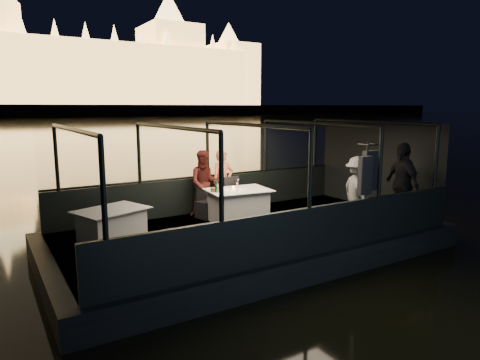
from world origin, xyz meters
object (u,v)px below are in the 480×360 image
coat_stand (365,195)px  person_man_maroon (205,186)px  dining_table_central (238,205)px  person_woman_coral (223,184)px  chair_port_right (235,198)px  wine_bottle (216,186)px  chair_port_left (206,200)px  passenger_stripe (357,189)px  dining_table_aft (112,224)px  passenger_dark (401,188)px

coat_stand → person_man_maroon: (-2.00, 3.32, -0.15)m
dining_table_central → person_woman_coral: bearing=85.0°
chair_port_right → person_woman_coral: person_woman_coral is taller
person_woman_coral → wine_bottle: 1.15m
chair_port_left → coat_stand: coat_stand is taller
dining_table_central → wine_bottle: wine_bottle is taller
chair_port_right → person_woman_coral: (-0.12, 0.42, 0.30)m
person_man_maroon → chair_port_left: bearing=-94.1°
passenger_stripe → person_man_maroon: bearing=66.1°
passenger_stripe → dining_table_aft: bearing=93.9°
dining_table_central → coat_stand: bearing=-57.6°
chair_port_right → person_woman_coral: size_ratio=0.59×
passenger_stripe → wine_bottle: bearing=79.5°
chair_port_left → coat_stand: bearing=-73.8°
dining_table_central → person_man_maroon: bearing=117.0°
coat_stand → wine_bottle: 3.25m
passenger_stripe → passenger_dark: bearing=-94.6°
coat_stand → wine_bottle: coat_stand is taller
dining_table_aft → person_man_maroon: person_man_maroon is taller
dining_table_central → dining_table_aft: (-3.00, -0.13, 0.00)m
coat_stand → chair_port_right: bearing=114.8°
chair_port_right → person_man_maroon: (-0.64, 0.38, 0.30)m
passenger_dark → chair_port_right: bearing=-115.1°
person_woman_coral → wine_bottle: person_woman_coral is taller
person_man_maroon → passenger_stripe: (2.58, -2.55, 0.10)m
dining_table_aft → passenger_stripe: bearing=-16.9°
coat_stand → person_woman_coral: (-1.48, 3.35, -0.15)m
dining_table_aft → dining_table_central: bearing=2.5°
chair_port_left → person_man_maroon: person_man_maroon is taller
person_woman_coral → passenger_dark: passenger_dark is taller
chair_port_left → passenger_stripe: 3.58m
coat_stand → passenger_dark: bearing=11.9°
person_woman_coral → passenger_dark: bearing=-46.8°
chair_port_left → person_woman_coral: person_woman_coral is taller
dining_table_aft → person_woman_coral: size_ratio=0.81×
wine_bottle → coat_stand: bearing=-48.4°
passenger_dark → wine_bottle: passenger_dark is taller
chair_port_right → person_man_maroon: 0.80m
passenger_dark → wine_bottle: size_ratio=5.95×
coat_stand → passenger_stripe: size_ratio=1.25×
passenger_stripe → wine_bottle: passenger_stripe is taller
dining_table_aft → chair_port_left: size_ratio=1.57×
chair_port_left → passenger_dark: 4.59m
chair_port_left → passenger_stripe: bearing=-59.0°
chair_port_right → chair_port_left: bearing=158.6°
dining_table_aft → passenger_stripe: (5.14, -1.56, 0.47)m
dining_table_aft → chair_port_left: chair_port_left is taller
dining_table_aft → person_man_maroon: 2.77m
coat_stand → person_man_maroon: bearing=121.0°
dining_table_central → dining_table_aft: bearing=-177.5°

